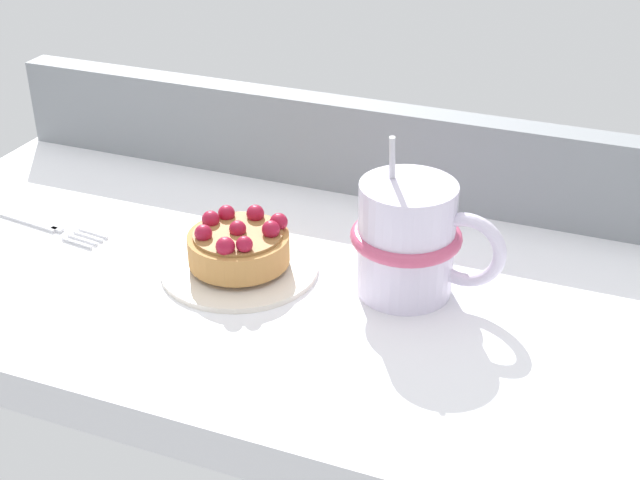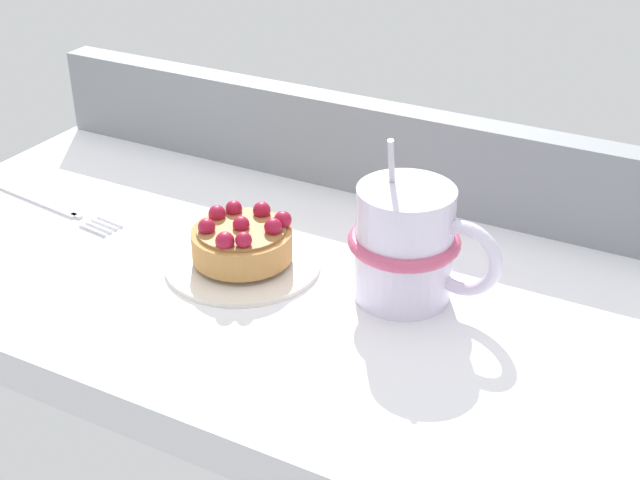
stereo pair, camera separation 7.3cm
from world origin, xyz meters
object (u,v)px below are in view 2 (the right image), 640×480
dessert_plate (243,261)px  raspberry_tart (242,240)px  dessert_fork (55,206)px  coffee_mug (407,244)px

dessert_plate → raspberry_tart: 2.14cm
dessert_plate → dessert_fork: bearing=178.7°
dessert_plate → dessert_fork: size_ratio=0.78×
raspberry_tart → dessert_fork: bearing=178.7°
coffee_mug → dessert_fork: (-36.90, -1.67, -4.66)cm
dessert_plate → dessert_fork: (-22.39, 0.51, -0.16)cm
coffee_mug → dessert_fork: bearing=-177.4°
raspberry_tart → coffee_mug: coffee_mug is taller
dessert_plate → dessert_fork: dessert_plate is taller
dessert_fork → coffee_mug: bearing=2.6°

